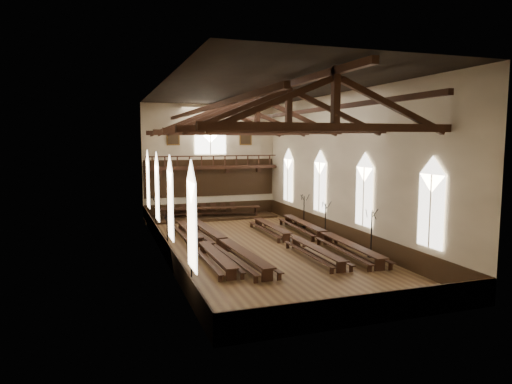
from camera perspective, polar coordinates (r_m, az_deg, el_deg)
ground at (r=29.48m, az=0.16°, el=-6.93°), size 26.00×26.00×0.00m
room_walls at (r=28.67m, az=0.16°, el=5.73°), size 26.00×26.00×26.00m
wainscot_band at (r=29.35m, az=0.16°, el=-5.79°), size 12.00×26.00×1.20m
side_windows at (r=28.84m, az=0.16°, el=0.32°), size 11.85×19.80×4.50m
end_window at (r=41.08m, az=-5.74°, el=7.02°), size 2.80×0.12×3.80m
minstrels_gallery at (r=40.96m, az=-5.61°, el=2.38°), size 11.80×1.24×3.70m
portraits at (r=41.08m, az=-5.73°, el=6.85°), size 7.75×0.09×1.45m
roof_trusses at (r=28.69m, az=0.16°, el=9.23°), size 11.70×25.70×2.80m
refectory_row_a at (r=28.84m, az=-6.86°, el=-6.27°), size 1.47×13.75×0.68m
refectory_row_b at (r=28.71m, az=-4.10°, el=-6.19°), size 1.92×14.48×0.75m
refectory_row_c at (r=30.05m, az=4.43°, el=-5.71°), size 1.40×13.81×0.69m
refectory_row_d at (r=31.00m, az=8.57°, el=-5.29°), size 1.83×14.51×0.76m
dais at (r=40.12m, az=-5.65°, el=-3.19°), size 11.40×2.86×0.19m
high_table at (r=39.99m, az=-5.66°, el=-2.09°), size 8.71×2.14×0.81m
high_chairs at (r=40.82m, az=-5.93°, el=-2.05°), size 4.99×0.50×1.08m
candelabrum_left_near at (r=21.52m, az=-8.06°, el=-10.11°), size 0.73×0.69×2.42m
candelabrum_left_mid at (r=29.17m, az=-11.01°, el=-5.77°), size 0.69×0.69×2.33m
candelabrum_left_far at (r=35.26m, az=-12.41°, el=-3.45°), size 0.80×0.83×2.76m
candelabrum_right_near at (r=27.77m, az=14.19°, el=-6.15°), size 0.86×0.82×2.85m
candelabrum_right_mid at (r=32.68m, az=8.65°, el=-4.26°), size 0.72×0.78×2.56m
candelabrum_right_far at (r=35.85m, az=6.00°, el=-3.22°), size 0.79×0.78×2.65m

